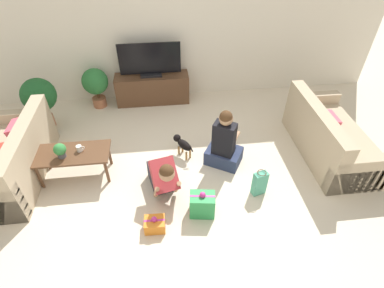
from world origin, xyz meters
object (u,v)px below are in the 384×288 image
at_px(tv_console, 153,89).
at_px(coffee_table, 73,156).
at_px(dog, 182,144).
at_px(gift_box_b, 202,204).
at_px(gift_box_a, 155,224).
at_px(potted_plant_corner_left, 39,97).
at_px(gift_bag_a, 260,183).
at_px(sofa_right, 329,138).
at_px(tabletop_plant, 60,150).
at_px(person_sitting, 224,145).
at_px(sofa_left, 12,161).
at_px(potted_plant_back_left, 95,83).
at_px(tv, 150,62).
at_px(person_kneeling, 163,176).
at_px(mug, 79,148).

bearing_deg(tv_console, coffee_table, -120.67).
height_order(dog, gift_box_b, gift_box_b).
bearing_deg(gift_box_a, dog, 70.59).
relative_size(potted_plant_corner_left, gift_bag_a, 2.29).
bearing_deg(tv_console, dog, -75.37).
xyz_separation_m(sofa_right, tabletop_plant, (-4.03, -0.13, 0.27)).
height_order(coffee_table, person_sitting, person_sitting).
bearing_deg(sofa_right, sofa_left, 89.65).
bearing_deg(sofa_left, gift_box_b, 69.22).
xyz_separation_m(sofa_right, tv_console, (-2.75, 1.90, -0.01)).
bearing_deg(sofa_left, dog, 94.19).
xyz_separation_m(potted_plant_corner_left, person_sitting, (2.96, -1.33, -0.25)).
distance_m(tv_console, potted_plant_back_left, 1.08).
xyz_separation_m(person_sitting, gift_bag_a, (0.38, -0.67, -0.17)).
bearing_deg(tv, dog, -75.37).
distance_m(coffee_table, person_sitting, 2.21).
distance_m(potted_plant_corner_left, gift_bag_a, 3.91).
bearing_deg(dog, potted_plant_back_left, -82.94).
height_order(sofa_left, person_sitting, person_sitting).
distance_m(person_kneeling, gift_box_b, 0.66).
bearing_deg(sofa_right, person_kneeling, 101.91).
bearing_deg(person_kneeling, gift_bag_a, -19.57).
bearing_deg(person_kneeling, dog, 53.81).
relative_size(person_kneeling, gift_bag_a, 1.92).
bearing_deg(tv_console, gift_box_a, -90.72).
distance_m(sofa_left, sofa_right, 4.80).
bearing_deg(tabletop_plant, tv_console, 57.88).
relative_size(gift_box_b, tabletop_plant, 1.80).
distance_m(potted_plant_corner_left, mug, 1.57).
relative_size(sofa_right, gift_bag_a, 4.42).
xyz_separation_m(tv, dog, (0.44, -1.69, -0.63)).
distance_m(sofa_right, gift_box_b, 2.38).
distance_m(sofa_left, potted_plant_corner_left, 1.30).
distance_m(sofa_right, tabletop_plant, 4.04).
bearing_deg(potted_plant_corner_left, gift_box_b, -42.06).
relative_size(sofa_left, coffee_table, 1.71).
xyz_separation_m(tv_console, person_kneeling, (0.10, -2.46, 0.05)).
bearing_deg(person_sitting, person_kneeling, 59.09).
bearing_deg(gift_box_b, mug, 150.14).
distance_m(tv, gift_box_a, 3.14).
xyz_separation_m(tv, potted_plant_back_left, (-1.06, -0.05, -0.36)).
bearing_deg(person_sitting, tv_console, -30.84).
height_order(coffee_table, person_kneeling, person_kneeling).
distance_m(gift_box_a, tabletop_plant, 1.67).
relative_size(sofa_right, gift_box_a, 6.75).
xyz_separation_m(coffee_table, tv, (1.16, 1.96, 0.46)).
bearing_deg(sofa_right, dog, 84.77).
distance_m(potted_plant_back_left, person_sitting, 2.84).
relative_size(tv_console, potted_plant_back_left, 1.81).
bearing_deg(sofa_left, potted_plant_back_left, 151.40).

